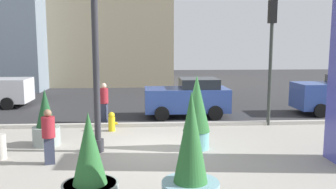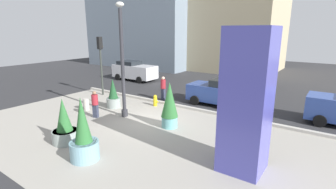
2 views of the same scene
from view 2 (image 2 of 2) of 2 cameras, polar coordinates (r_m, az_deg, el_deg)
ground_plane at (r=16.99m, az=4.74°, el=-2.27°), size 60.00×60.00×0.00m
plaza_pavement at (r=12.48m, az=-9.54°, el=-8.75°), size 18.00×10.00×0.02m
curb_strip at (r=16.25m, az=3.17°, el=-2.74°), size 18.00×0.24×0.16m
lamp_post at (r=14.17m, az=-10.31°, el=6.91°), size 0.44×0.44×6.30m
art_pillar_blue at (r=8.91m, az=17.42°, el=-1.68°), size 1.48×1.48×5.01m
potted_plant_mid_plaza at (r=10.17m, az=-18.63°, el=-9.17°), size 1.10×1.10×2.50m
potted_plant_curbside at (r=12.69m, az=0.36°, el=-2.36°), size 0.86×0.86×2.37m
potted_plant_near_left at (r=12.00m, az=-22.44°, el=-6.70°), size 1.14×1.14×2.04m
potted_plant_near_right at (r=16.45m, az=-12.32°, el=-0.36°), size 0.89×0.89×1.89m
fire_hydrant at (r=16.54m, az=-2.92°, el=-1.37°), size 0.36×0.26×0.75m
concrete_bollard at (r=16.43m, az=-18.09°, el=-2.18°), size 0.36×0.36×0.75m
traffic_light_far_side at (r=13.67m, az=20.27°, el=7.21°), size 0.28×0.42×5.04m
traffic_light_corner at (r=19.58m, az=-15.06°, el=8.36°), size 0.28×0.42×4.39m
car_far_lane at (r=25.26m, az=-7.69°, el=5.40°), size 4.50×2.14×1.88m
car_passing_lane at (r=16.99m, az=11.33°, el=0.57°), size 3.82×2.05×1.76m
pedestrian_by_curb at (r=17.80m, az=-1.10°, el=1.71°), size 0.47×0.47×1.70m
pedestrian_crossing at (r=14.79m, az=-16.25°, el=-1.88°), size 0.44×0.44×1.56m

